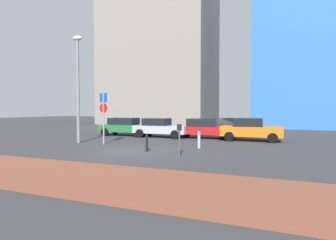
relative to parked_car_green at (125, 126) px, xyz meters
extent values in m
plane|color=#38383A|center=(4.69, -6.98, -0.76)|extent=(120.00, 120.00, 0.00)
cube|color=brown|center=(4.69, -12.69, -0.69)|extent=(40.00, 3.25, 0.14)
cube|color=#237238|center=(0.04, 0.00, -0.15)|extent=(4.22, 1.88, 0.58)
cube|color=black|center=(-0.09, 0.00, 0.41)|extent=(2.27, 1.65, 0.55)
cylinder|color=black|center=(1.40, 0.91, -0.44)|extent=(0.65, 0.25, 0.64)
cylinder|color=black|center=(1.49, -0.77, -0.44)|extent=(0.65, 0.25, 0.64)
cylinder|color=black|center=(-1.41, 0.77, -0.44)|extent=(0.65, 0.25, 0.64)
cylinder|color=black|center=(-1.33, -0.91, -0.44)|extent=(0.65, 0.25, 0.64)
cube|color=#B7BABF|center=(3.34, -0.16, -0.15)|extent=(4.22, 1.70, 0.59)
cube|color=black|center=(2.95, -0.16, 0.42)|extent=(1.88, 1.55, 0.55)
cylinder|color=black|center=(4.77, 0.67, -0.44)|extent=(0.64, 0.22, 0.64)
cylinder|color=black|center=(4.76, -1.00, -0.44)|extent=(0.64, 0.22, 0.64)
cylinder|color=black|center=(1.91, 0.69, -0.44)|extent=(0.64, 0.22, 0.64)
cylinder|color=black|center=(1.90, -0.99, -0.44)|extent=(0.64, 0.22, 0.64)
cube|color=red|center=(6.60, 0.33, -0.16)|extent=(4.63, 1.84, 0.56)
cube|color=black|center=(6.38, 0.32, 0.40)|extent=(2.03, 1.60, 0.58)
cylinder|color=black|center=(8.12, 1.21, -0.44)|extent=(0.65, 0.24, 0.64)
cylinder|color=black|center=(8.19, -0.44, -0.44)|extent=(0.65, 0.24, 0.64)
cylinder|color=black|center=(5.02, 1.10, -0.44)|extent=(0.65, 0.24, 0.64)
cylinder|color=black|center=(5.08, -0.56, -0.44)|extent=(0.65, 0.24, 0.64)
cube|color=orange|center=(9.97, -0.15, -0.11)|extent=(4.04, 1.73, 0.66)
cube|color=black|center=(9.77, -0.15, 0.50)|extent=(1.91, 1.55, 0.56)
cylinder|color=black|center=(11.32, 0.70, -0.44)|extent=(0.64, 0.23, 0.64)
cylinder|color=black|center=(11.35, -0.95, -0.44)|extent=(0.64, 0.23, 0.64)
cylinder|color=black|center=(8.59, 0.65, -0.44)|extent=(0.64, 0.23, 0.64)
cylinder|color=black|center=(8.63, -1.00, -0.44)|extent=(0.64, 0.23, 0.64)
cylinder|color=gray|center=(1.75, -5.45, 0.82)|extent=(0.10, 0.10, 3.16)
cube|color=#1447B7|center=(1.75, -5.45, 2.09)|extent=(0.55, 0.12, 0.55)
cylinder|color=red|center=(1.75, -5.45, 1.46)|extent=(0.60, 0.11, 0.60)
cylinder|color=#4C4C51|center=(7.52, -8.00, -0.17)|extent=(0.08, 0.08, 1.19)
cube|color=black|center=(7.52, -8.00, 0.57)|extent=(0.18, 0.14, 0.28)
cylinder|color=gray|center=(-0.16, -5.45, 2.47)|extent=(0.20, 0.20, 6.46)
ellipsoid|color=silver|center=(-0.16, -5.45, 5.85)|extent=(0.70, 0.36, 0.30)
cylinder|color=#B7B7BC|center=(7.59, -4.89, -0.29)|extent=(0.16, 0.16, 0.95)
cylinder|color=black|center=(5.44, -7.02, -0.33)|extent=(0.13, 0.13, 0.86)
cube|color=#3372BF|center=(16.07, 19.69, 11.74)|extent=(14.40, 15.06, 25.00)
cube|color=gray|center=(-5.04, 19.42, 10.51)|extent=(15.84, 12.13, 22.55)
camera|label=1|loc=(11.44, -19.28, 1.35)|focal=28.87mm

